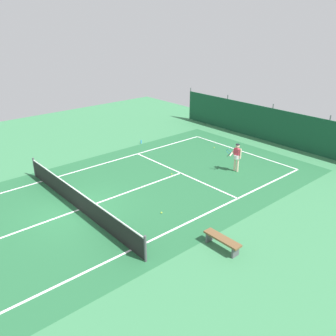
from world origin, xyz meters
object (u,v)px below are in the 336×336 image
tennis_player (237,155)px  water_bottle (141,142)px  tennis_ball_midcourt (214,148)px  courtside_bench (222,240)px  tennis_ball_near_player (172,174)px  tennis_ball_by_sideline (161,213)px  tennis_net (78,200)px

tennis_player → water_bottle: tennis_player is taller
tennis_ball_midcourt → courtside_bench: courtside_bench is taller
tennis_ball_midcourt → courtside_bench: size_ratio=0.04×
tennis_ball_near_player → tennis_ball_by_sideline: bearing=-47.7°
tennis_ball_near_player → tennis_ball_midcourt: bearing=105.6°
tennis_ball_near_player → water_bottle: water_bottle is taller
tennis_net → tennis_player: tennis_player is taller
tennis_net → tennis_ball_midcourt: (-1.61, 10.99, -0.48)m
tennis_net → tennis_ball_midcourt: size_ratio=153.33×
courtside_bench → water_bottle: size_ratio=6.67×
tennis_player → tennis_ball_near_player: 3.84m
tennis_ball_by_sideline → courtside_bench: 3.59m
tennis_ball_near_player → courtside_bench: courtside_bench is taller
tennis_ball_by_sideline → tennis_player: bearing=97.9°
tennis_player → tennis_ball_by_sideline: bearing=95.2°
courtside_bench → tennis_ball_near_player: bearing=153.8°
tennis_player → tennis_ball_near_player: size_ratio=24.85×
tennis_ball_midcourt → courtside_bench: (7.92, -8.30, 0.34)m
tennis_ball_midcourt → tennis_ball_by_sideline: (4.35, -8.32, 0.00)m
tennis_ball_by_sideline → water_bottle: water_bottle is taller
tennis_net → water_bottle: bearing=125.7°
courtside_bench → tennis_ball_midcourt: bearing=133.7°
tennis_ball_midcourt → water_bottle: (-4.02, -3.14, 0.09)m
tennis_ball_midcourt → tennis_ball_by_sideline: bearing=-62.4°
tennis_net → tennis_ball_near_player: 5.90m
tennis_ball_by_sideline → water_bottle: (-8.37, 5.18, 0.09)m
water_bottle → courtside_bench: bearing=-23.4°
tennis_ball_near_player → courtside_bench: (6.49, -3.19, 0.34)m
tennis_ball_by_sideline → courtside_bench: bearing=0.4°
courtside_bench → tennis_ball_by_sideline: bearing=-179.6°
tennis_player → tennis_ball_by_sideline: size_ratio=24.85×
tennis_ball_near_player → tennis_ball_by_sideline: same height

